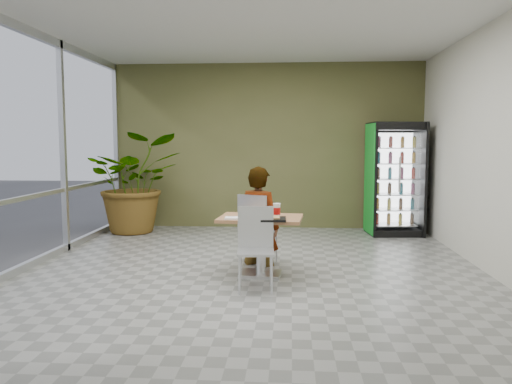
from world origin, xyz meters
TOP-DOWN VIEW (x-y plane):
  - ground at (0.00, 0.00)m, footprint 7.00×7.00m
  - room_envelope at (0.00, 0.00)m, footprint 6.00×7.00m
  - storefront_frame at (-3.00, 0.00)m, footprint 0.10×7.00m
  - dining_table at (0.11, -0.11)m, footprint 1.07×0.79m
  - chair_far at (0.00, 0.45)m, footprint 0.57×0.57m
  - chair_near at (0.08, -0.64)m, footprint 0.44×0.45m
  - seated_woman at (0.05, 0.49)m, footprint 0.72×0.60m
  - pizza_plate at (0.11, -0.02)m, footprint 0.33×0.26m
  - soda_cup at (0.31, -0.09)m, footprint 0.09×0.09m
  - napkin_stack at (-0.23, -0.31)m, footprint 0.17×0.17m
  - cafeteria_tray at (0.20, -0.38)m, footprint 0.47×0.34m
  - beverage_fridge at (2.36, 2.91)m, footprint 0.99×0.79m
  - potted_plant at (-2.42, 2.81)m, footprint 2.08×1.96m

SIDE VIEW (x-z plane):
  - ground at x=0.00m, z-range 0.00..0.00m
  - seated_woman at x=0.05m, z-range -0.30..1.35m
  - dining_table at x=0.11m, z-range 0.16..0.91m
  - chair_near at x=0.08m, z-range 0.08..1.02m
  - chair_far at x=0.00m, z-range 0.08..1.06m
  - napkin_stack at x=-0.23m, z-range 0.75..0.77m
  - cafeteria_tray at x=0.20m, z-range 0.75..0.78m
  - pizza_plate at x=0.11m, z-range 0.75..0.78m
  - soda_cup at x=0.31m, z-range 0.75..0.91m
  - potted_plant at x=-2.42m, z-range 0.00..1.85m
  - beverage_fridge at x=2.36m, z-range 0.00..2.03m
  - room_envelope at x=0.00m, z-range 0.00..3.20m
  - storefront_frame at x=-3.00m, z-range 0.00..3.20m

